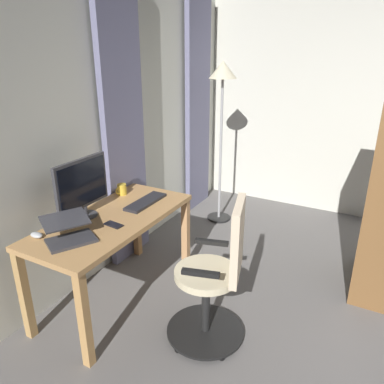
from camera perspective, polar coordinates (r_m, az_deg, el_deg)
back_room_partition at (r=3.22m, az=-16.49°, el=11.12°), size 4.91×0.10×2.87m
curtain_left_panel at (r=4.65m, az=0.92°, el=13.44°), size 0.53×0.06×2.64m
curtain_right_panel at (r=3.45m, az=-10.51°, el=10.29°), size 0.53×0.06×2.64m
desk at (r=2.97m, az=-11.94°, el=-5.57°), size 1.39×0.63×0.74m
office_chair at (r=2.60m, az=3.69°, el=-13.20°), size 0.56×0.56×1.06m
computer_monitor at (r=2.91m, az=-16.46°, el=0.95°), size 0.51×0.18×0.45m
computer_keyboard at (r=3.13m, az=-7.11°, el=-1.50°), size 0.43×0.14×0.02m
laptop at (r=2.66m, az=-18.34°, el=-5.95°), size 0.41×0.42×0.15m
computer_mouse at (r=2.78m, az=-22.69°, el=-6.10°), size 0.06×0.10×0.04m
cell_phone_by_monitor at (r=2.79m, az=-11.92°, el=-4.93°), size 0.08×0.15×0.01m
mug_tea at (r=3.34m, az=-10.72°, el=0.40°), size 0.12×0.08×0.10m
bookshelf at (r=3.40m, az=27.15°, el=-0.74°), size 0.78×0.30×1.69m
floor_lamp at (r=4.16m, az=4.67°, el=14.94°), size 0.30×0.30×1.83m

